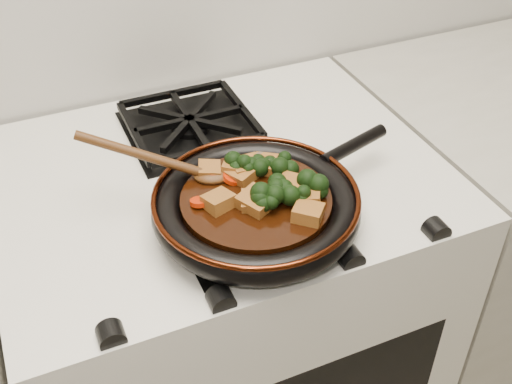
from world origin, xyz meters
name	(u,v)px	position (x,y,z in m)	size (l,w,h in m)	color
stove	(225,339)	(0.00, 1.69, 0.45)	(0.76, 0.60, 0.90)	silver
burner_grate_front	(249,214)	(0.00, 1.55, 0.91)	(0.23, 0.23, 0.03)	black
burner_grate_back	(190,124)	(0.00, 1.83, 0.91)	(0.23, 0.23, 0.03)	black
skillet	(257,205)	(0.01, 1.53, 0.94)	(0.43, 0.31, 0.05)	black
braising_sauce	(256,203)	(0.00, 1.53, 0.95)	(0.23, 0.23, 0.02)	black
tofu_cube_0	(307,197)	(0.07, 1.49, 0.97)	(0.04, 0.03, 0.02)	brown
tofu_cube_1	(241,175)	(0.00, 1.58, 0.97)	(0.04, 0.04, 0.02)	brown
tofu_cube_2	(256,202)	(0.00, 1.51, 0.97)	(0.04, 0.05, 0.02)	brown
tofu_cube_3	(265,165)	(0.05, 1.59, 0.97)	(0.04, 0.04, 0.02)	brown
tofu_cube_4	(255,202)	(0.00, 1.51, 0.97)	(0.04, 0.04, 0.02)	brown
tofu_cube_5	(292,185)	(0.06, 1.53, 0.97)	(0.04, 0.04, 0.02)	brown
tofu_cube_6	(219,202)	(-0.05, 1.54, 0.97)	(0.04, 0.04, 0.02)	brown
tofu_cube_7	(209,171)	(-0.04, 1.61, 0.97)	(0.03, 0.03, 0.02)	brown
tofu_cube_8	(247,168)	(0.02, 1.59, 0.97)	(0.04, 0.04, 0.02)	brown
tofu_cube_9	(308,213)	(0.05, 1.46, 0.97)	(0.04, 0.04, 0.02)	brown
tofu_cube_10	(236,168)	(0.00, 1.60, 0.97)	(0.04, 0.04, 0.02)	brown
broccoli_floret_0	(269,198)	(0.02, 1.51, 0.97)	(0.06, 0.06, 0.05)	black
broccoli_floret_1	(294,195)	(0.05, 1.50, 0.97)	(0.06, 0.06, 0.05)	black
broccoli_floret_2	(242,168)	(0.01, 1.60, 0.97)	(0.06, 0.06, 0.05)	black
broccoli_floret_3	(264,164)	(0.04, 1.59, 0.97)	(0.06, 0.06, 0.05)	black
broccoli_floret_4	(283,168)	(0.07, 1.57, 0.97)	(0.06, 0.06, 0.05)	black
broccoli_floret_5	(316,187)	(0.09, 1.51, 0.97)	(0.06, 0.06, 0.05)	black
broccoli_floret_6	(263,203)	(0.01, 1.51, 0.97)	(0.06, 0.06, 0.05)	black
broccoli_floret_7	(275,189)	(0.03, 1.53, 0.97)	(0.06, 0.06, 0.05)	black
carrot_coin_0	(245,174)	(0.01, 1.59, 0.96)	(0.03, 0.03, 0.01)	red
carrot_coin_1	(200,202)	(-0.08, 1.55, 0.96)	(0.03, 0.03, 0.01)	red
carrot_coin_2	(232,178)	(-0.01, 1.58, 0.96)	(0.03, 0.03, 0.01)	red
carrot_coin_3	(314,187)	(0.09, 1.51, 0.96)	(0.03, 0.03, 0.01)	red
carrot_coin_4	(213,174)	(-0.04, 1.60, 0.96)	(0.03, 0.03, 0.01)	red
mushroom_slice_0	(284,167)	(0.07, 1.58, 0.97)	(0.03, 0.03, 0.01)	brown
mushroom_slice_1	(261,162)	(0.04, 1.60, 0.97)	(0.03, 0.03, 0.01)	brown
mushroom_slice_2	(268,163)	(0.05, 1.60, 0.97)	(0.04, 0.04, 0.01)	brown
wooden_spoon	(176,165)	(-0.09, 1.63, 0.98)	(0.13, 0.08, 0.21)	#4B2910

